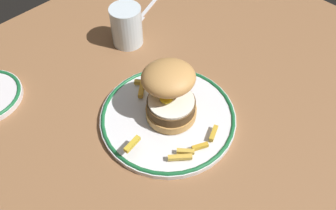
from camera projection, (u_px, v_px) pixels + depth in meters
ground_plane at (173, 102)px, 77.03cm from camera, size 112.59×100.63×4.00cm
dinner_plate at (168, 117)px, 70.90cm from camera, size 27.88×27.88×1.60cm
burger at (170, 91)px, 66.67cm from camera, size 14.21×14.42×11.56cm
fries_pile at (165, 115)px, 68.79cm from camera, size 19.28×22.60×2.78cm
water_glass at (127, 28)px, 83.65cm from camera, size 7.58×7.58×9.83cm
fork at (145, 12)px, 94.66cm from camera, size 13.99×6.28×0.36cm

